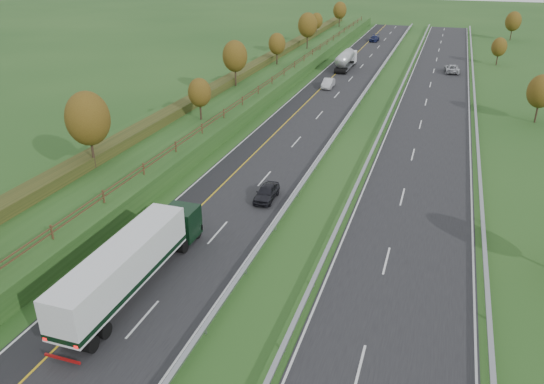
% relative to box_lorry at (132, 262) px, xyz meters
% --- Properties ---
extents(ground, '(400.00, 400.00, 0.00)m').
position_rel_box_lorry_xyz_m(ground, '(8.89, 41.34, -2.33)').
color(ground, '#214819').
rests_on(ground, ground).
extents(near_carriageway, '(10.50, 200.00, 0.04)m').
position_rel_box_lorry_xyz_m(near_carriageway, '(0.89, 46.34, -2.31)').
color(near_carriageway, black).
rests_on(near_carriageway, ground).
extents(far_carriageway, '(10.50, 200.00, 0.04)m').
position_rel_box_lorry_xyz_m(far_carriageway, '(17.39, 46.34, -2.31)').
color(far_carriageway, black).
rests_on(far_carriageway, ground).
extents(hard_shoulder, '(3.00, 200.00, 0.04)m').
position_rel_box_lorry_xyz_m(hard_shoulder, '(-2.86, 46.34, -2.31)').
color(hard_shoulder, black).
rests_on(hard_shoulder, ground).
extents(lane_markings, '(26.75, 200.00, 0.01)m').
position_rel_box_lorry_xyz_m(lane_markings, '(7.30, 46.22, -2.28)').
color(lane_markings, silver).
rests_on(lane_markings, near_carriageway).
extents(embankment_left, '(12.00, 200.00, 2.00)m').
position_rel_box_lorry_xyz_m(embankment_left, '(-12.11, 46.34, -1.33)').
color(embankment_left, '#214819').
rests_on(embankment_left, ground).
extents(hedge_left, '(2.20, 180.00, 1.10)m').
position_rel_box_lorry_xyz_m(hedge_left, '(-14.11, 46.34, 0.22)').
color(hedge_left, '#293314').
rests_on(hedge_left, embankment_left).
extents(fence_left, '(0.12, 189.06, 1.20)m').
position_rel_box_lorry_xyz_m(fence_left, '(-7.61, 45.92, 0.40)').
color(fence_left, '#422B19').
rests_on(fence_left, embankment_left).
extents(median_barrier_near, '(0.32, 200.00, 0.71)m').
position_rel_box_lorry_xyz_m(median_barrier_near, '(6.59, 46.34, -1.72)').
color(median_barrier_near, gray).
rests_on(median_barrier_near, ground).
extents(median_barrier_far, '(0.32, 200.00, 0.71)m').
position_rel_box_lorry_xyz_m(median_barrier_far, '(11.69, 46.34, -1.72)').
color(median_barrier_far, gray).
rests_on(median_barrier_far, ground).
extents(outer_barrier_far, '(0.32, 200.00, 0.71)m').
position_rel_box_lorry_xyz_m(outer_barrier_far, '(23.19, 46.34, -1.71)').
color(outer_barrier_far, gray).
rests_on(outer_barrier_far, ground).
extents(trees_left, '(6.64, 164.30, 7.66)m').
position_rel_box_lorry_xyz_m(trees_left, '(-11.75, 42.97, 4.04)').
color(trees_left, '#2D2116').
rests_on(trees_left, embankment_left).
extents(trees_far, '(8.45, 118.60, 7.12)m').
position_rel_box_lorry_xyz_m(trees_far, '(30.69, 75.55, 1.92)').
color(trees_far, '#2D2116').
rests_on(trees_far, ground).
extents(box_lorry, '(2.58, 16.28, 4.06)m').
position_rel_box_lorry_xyz_m(box_lorry, '(0.00, 0.00, 0.00)').
color(box_lorry, black).
rests_on(box_lorry, near_carriageway).
extents(road_tanker, '(2.40, 11.22, 3.46)m').
position_rel_box_lorry_xyz_m(road_tanker, '(-0.52, 77.99, -0.47)').
color(road_tanker, silver).
rests_on(road_tanker, near_carriageway).
extents(car_dark_near, '(1.81, 4.27, 1.44)m').
position_rel_box_lorry_xyz_m(car_dark_near, '(3.96, 16.70, -1.57)').
color(car_dark_near, black).
rests_on(car_dark_near, near_carriageway).
extents(car_silver_mid, '(1.72, 4.66, 1.52)m').
position_rel_box_lorry_xyz_m(car_silver_mid, '(-0.31, 61.70, -1.53)').
color(car_silver_mid, '#B8B9BD').
rests_on(car_silver_mid, near_carriageway).
extents(car_small_far, '(2.14, 4.96, 1.42)m').
position_rel_box_lorry_xyz_m(car_small_far, '(-0.05, 113.31, -1.58)').
color(car_small_far, '#151C42').
rests_on(car_small_far, near_carriageway).
extents(car_oncoming, '(3.02, 5.67, 1.52)m').
position_rel_box_lorry_xyz_m(car_oncoming, '(19.41, 80.79, -1.53)').
color(car_oncoming, '#B1B2B6').
rests_on(car_oncoming, far_carriageway).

